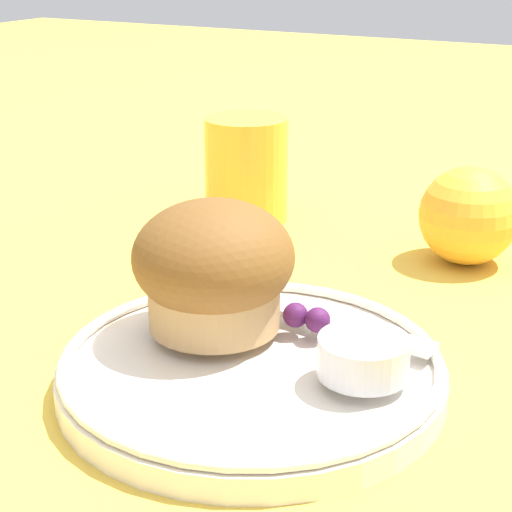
% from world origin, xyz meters
% --- Properties ---
extents(ground_plane, '(3.00, 3.00, 0.00)m').
position_xyz_m(ground_plane, '(0.00, 0.00, 0.00)').
color(ground_plane, gold).
extents(plate, '(0.21, 0.21, 0.02)m').
position_xyz_m(plate, '(-0.01, -0.02, 0.01)').
color(plate, silver).
rests_on(plate, ground_plane).
extents(muffin, '(0.09, 0.09, 0.07)m').
position_xyz_m(muffin, '(-0.05, -0.00, 0.05)').
color(muffin, tan).
rests_on(muffin, plate).
extents(cream_ramekin, '(0.05, 0.05, 0.02)m').
position_xyz_m(cream_ramekin, '(0.05, -0.01, 0.03)').
color(cream_ramekin, silver).
rests_on(cream_ramekin, plate).
extents(berry_pair, '(0.03, 0.01, 0.01)m').
position_xyz_m(berry_pair, '(-0.00, 0.02, 0.03)').
color(berry_pair, '#4C194C').
rests_on(berry_pair, plate).
extents(butter_knife, '(0.18, 0.04, 0.00)m').
position_xyz_m(butter_knife, '(-0.02, 0.03, 0.02)').
color(butter_knife, silver).
rests_on(butter_knife, plate).
extents(orange_fruit, '(0.07, 0.07, 0.07)m').
position_xyz_m(orange_fruit, '(0.04, 0.21, 0.04)').
color(orange_fruit, '#F4A82D').
rests_on(orange_fruit, ground_plane).
extents(juice_glass, '(0.07, 0.07, 0.09)m').
position_xyz_m(juice_glass, '(-0.15, 0.23, 0.04)').
color(juice_glass, gold).
rests_on(juice_glass, ground_plane).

